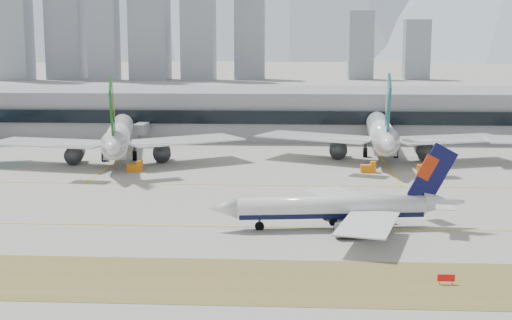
# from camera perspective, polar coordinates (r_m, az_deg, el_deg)

# --- Properties ---
(ground) EXTENTS (3000.00, 3000.00, 0.00)m
(ground) POSITION_cam_1_polar(r_m,az_deg,el_deg) (124.43, -3.19, -4.74)
(ground) COLOR gray
(ground) RESTS_ON ground
(taxiing_airliner) EXTENTS (42.76, 36.90, 14.38)m
(taxiing_airliner) POSITION_cam_1_polar(r_m,az_deg,el_deg) (118.23, 6.77, -3.83)
(taxiing_airliner) COLOR white
(taxiing_airliner) RESTS_ON ground
(widebody_eva) EXTENTS (63.59, 63.12, 23.11)m
(widebody_eva) POSITION_cam_1_polar(r_m,az_deg,el_deg) (186.15, -10.95, 1.76)
(widebody_eva) COLOR white
(widebody_eva) RESTS_ON ground
(widebody_cathay) EXTENTS (66.50, 65.13, 23.74)m
(widebody_cathay) POSITION_cam_1_polar(r_m,az_deg,el_deg) (191.22, 9.99, 2.04)
(widebody_cathay) COLOR white
(widebody_cathay) RESTS_ON ground
(terminal) EXTENTS (280.00, 43.10, 15.00)m
(terminal) POSITION_cam_1_polar(r_m,az_deg,el_deg) (236.21, -0.06, 3.87)
(terminal) COLOR gray
(terminal) RESTS_ON ground
(hold_sign_right) EXTENTS (2.20, 0.15, 1.35)m
(hold_sign_right) POSITION_cam_1_polar(r_m,az_deg,el_deg) (94.64, 14.96, -9.11)
(hold_sign_right) COLOR red
(hold_sign_right) RESTS_ON ground
(gse_b) EXTENTS (3.55, 2.00, 2.60)m
(gse_b) POSITION_cam_1_polar(r_m,az_deg,el_deg) (171.56, -9.61, -0.56)
(gse_b) COLOR orange
(gse_b) RESTS_ON ground
(gse_extra) EXTENTS (3.55, 2.00, 2.60)m
(gse_extra) POSITION_cam_1_polar(r_m,az_deg,el_deg) (172.71, 13.41, -0.62)
(gse_extra) COLOR orange
(gse_extra) RESTS_ON ground
(gse_c) EXTENTS (3.55, 2.00, 2.60)m
(gse_c) POSITION_cam_1_polar(r_m,az_deg,el_deg) (170.09, 9.01, -0.63)
(gse_c) COLOR orange
(gse_c) RESTS_ON ground
(city_skyline) EXTENTS (342.00, 49.80, 140.00)m
(city_skyline) POSITION_cam_1_polar(r_m,az_deg,el_deg) (586.14, -8.73, 11.23)
(city_skyline) COLOR gray
(city_skyline) RESTS_ON ground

